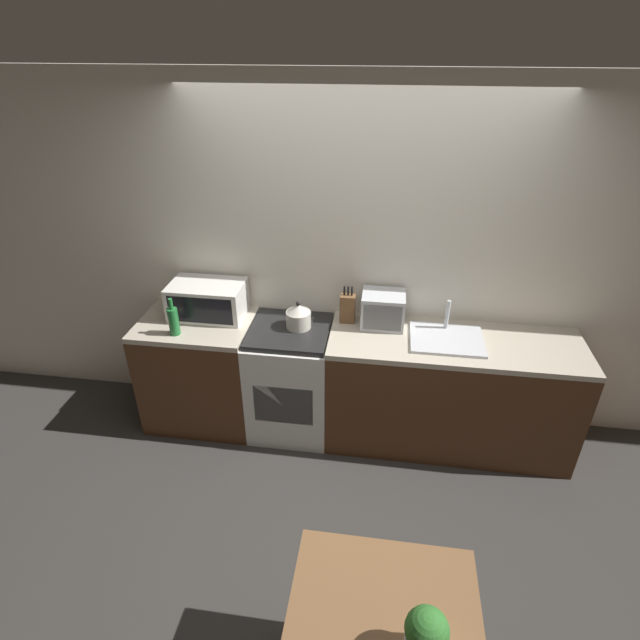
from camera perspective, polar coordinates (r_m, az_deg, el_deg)
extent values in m
plane|color=#33302D|center=(3.64, 2.36, -19.66)|extent=(16.00, 16.00, 0.00)
cube|color=silver|center=(3.71, 4.51, 6.47)|extent=(10.00, 0.06, 2.60)
cube|color=#4C2D19|center=(4.10, -13.34, -5.87)|extent=(0.84, 0.62, 0.86)
cube|color=#B7AD99|center=(3.86, -14.11, -0.43)|extent=(0.84, 0.62, 0.04)
cube|color=#4C2D19|center=(3.89, 14.42, -8.21)|extent=(1.78, 0.62, 0.86)
cube|color=#B7AD99|center=(3.64, 15.30, -2.61)|extent=(1.78, 0.62, 0.04)
cube|color=silver|center=(3.91, -3.30, -6.91)|extent=(0.60, 0.62, 0.86)
cube|color=black|center=(3.66, -3.50, -1.26)|extent=(0.58, 0.57, 0.04)
cube|color=black|center=(3.68, -4.22, -9.67)|extent=(0.44, 0.02, 0.32)
cylinder|color=beige|center=(3.63, -2.47, 0.06)|extent=(0.18, 0.18, 0.13)
cone|color=beige|center=(3.59, -2.50, 1.33)|extent=(0.17, 0.17, 0.06)
sphere|color=black|center=(3.57, -2.51, 1.88)|extent=(0.03, 0.03, 0.03)
cube|color=silver|center=(3.85, -12.70, 2.28)|extent=(0.55, 0.35, 0.26)
cube|color=black|center=(3.72, -13.54, 1.08)|extent=(0.49, 0.01, 0.21)
cylinder|color=#1E662D|center=(3.68, -16.38, -0.17)|extent=(0.07, 0.07, 0.20)
cylinder|color=#1E662D|center=(3.61, -16.70, 1.78)|extent=(0.03, 0.03, 0.08)
cube|color=brown|center=(3.69, 3.17, 1.36)|extent=(0.11, 0.09, 0.22)
cylinder|color=black|center=(3.63, 2.81, 3.38)|extent=(0.01, 0.01, 0.07)
cylinder|color=black|center=(3.63, 3.24, 3.35)|extent=(0.01, 0.01, 0.07)
cylinder|color=black|center=(3.62, 3.67, 3.32)|extent=(0.01, 0.01, 0.07)
cube|color=silver|center=(3.66, 7.21, 1.21)|extent=(0.31, 0.26, 0.25)
cube|color=black|center=(3.55, 7.14, 0.26)|extent=(0.27, 0.01, 0.20)
cube|color=silver|center=(3.61, 14.28, -2.14)|extent=(0.51, 0.41, 0.02)
cylinder|color=silver|center=(3.67, 14.35, 0.62)|extent=(0.03, 0.03, 0.22)
cube|color=brown|center=(2.38, 7.32, -30.63)|extent=(0.79, 0.70, 0.04)
cylinder|color=brown|center=(2.85, -0.67, -28.55)|extent=(0.05, 0.05, 0.69)
cylinder|color=brown|center=(2.87, 14.67, -29.40)|extent=(0.05, 0.05, 0.69)
sphere|color=#2D6B28|center=(2.16, 12.12, -31.32)|extent=(0.16, 0.16, 0.16)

